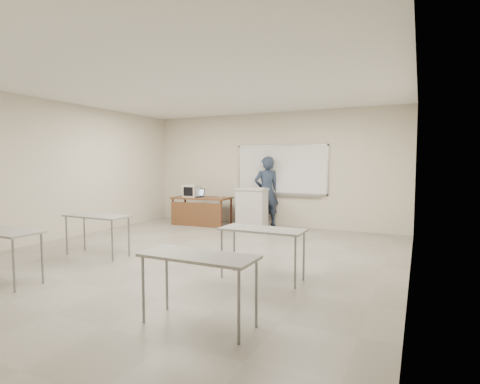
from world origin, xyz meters
The scene contains 10 objects.
floor centered at (0.00, 0.00, -0.01)m, with size 7.00×8.00×0.01m, color gray.
whiteboard centered at (0.30, 3.97, 1.48)m, with size 2.48×0.10×1.31m.
student_desks centered at (0.00, -1.35, 0.67)m, with size 4.40×2.20×0.73m.
instructor_desk centered at (-1.73, 3.19, 0.56)m, with size 1.56×0.78×0.75m.
podium centered at (-0.20, 3.20, 0.52)m, with size 0.74×0.54×1.04m.
crt_monitor centered at (-1.98, 3.18, 0.92)m, with size 0.37×0.42×0.35m.
laptop centered at (-1.83, 3.24, 0.81)m, with size 0.31×0.29×0.23m.
mouse centered at (-1.18, 3.35, 0.77)m, with size 0.09×0.06×0.03m, color #ACAFB4.
keyboard centered at (-0.05, 3.08, 1.05)m, with size 0.48×0.16×0.03m, color #B7AD98.
presenter centered at (-0.04, 3.79, 0.92)m, with size 0.67×0.44×1.85m, color black.
Camera 1 is at (3.59, -5.37, 1.64)m, focal length 28.00 mm.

